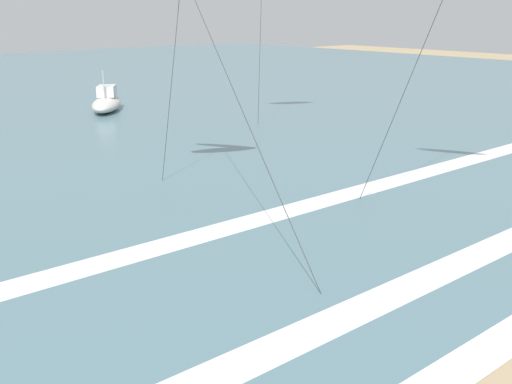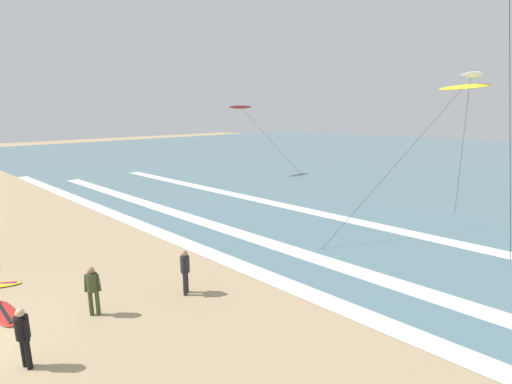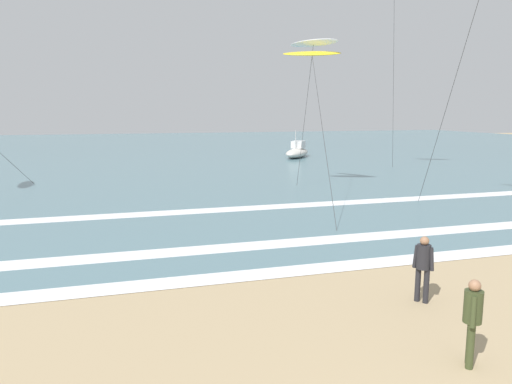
# 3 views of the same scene
# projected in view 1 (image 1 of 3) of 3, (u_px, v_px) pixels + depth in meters

# --- Properties ---
(wave_foam_mid_break) EXTENTS (48.31, 1.01, 0.01)m
(wave_foam_mid_break) POSITION_uv_depth(u_px,v_px,m) (256.00, 357.00, 12.16)
(wave_foam_mid_break) COLOR white
(wave_foam_mid_break) RESTS_ON ocean_surface
(wave_foam_outer_break) EXTENTS (51.53, 1.09, 0.01)m
(wave_foam_outer_break) POSITION_uv_depth(u_px,v_px,m) (162.00, 246.00, 17.79)
(wave_foam_outer_break) COLOR white
(wave_foam_outer_break) RESTS_ON ocean_surface
(offshore_boat) EXTENTS (4.45, 5.20, 2.70)m
(offshore_boat) POSITION_uv_depth(u_px,v_px,m) (107.00, 102.00, 40.87)
(offshore_boat) COLOR beige
(offshore_boat) RESTS_ON ground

